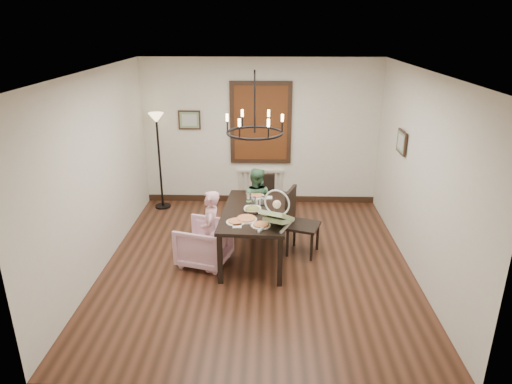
{
  "coord_description": "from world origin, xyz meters",
  "views": [
    {
      "loc": [
        0.16,
        -6.03,
        3.41
      ],
      "look_at": [
        -0.02,
        0.23,
        1.05
      ],
      "focal_mm": 32.0,
      "sensor_mm": 36.0,
      "label": 1
    }
  ],
  "objects_px": {
    "dining_table": "(255,216)",
    "chair_far": "(264,202)",
    "drinking_glass": "(254,201)",
    "chair_right": "(303,222)",
    "armchair": "(204,243)",
    "seated_man": "(256,208)",
    "baby_bouncer": "(277,214)",
    "floor_lamp": "(160,163)",
    "elderly_woman": "(211,238)"
  },
  "relations": [
    {
      "from": "floor_lamp",
      "to": "chair_right",
      "type": "bearing_deg",
      "value": -34.84
    },
    {
      "from": "chair_right",
      "to": "armchair",
      "type": "relative_size",
      "value": 1.48
    },
    {
      "from": "dining_table",
      "to": "chair_right",
      "type": "xyz_separation_m",
      "value": [
        0.74,
        0.16,
        -0.17
      ]
    },
    {
      "from": "baby_bouncer",
      "to": "chair_right",
      "type": "bearing_deg",
      "value": 82.38
    },
    {
      "from": "chair_right",
      "to": "floor_lamp",
      "type": "distance_m",
      "value": 3.18
    },
    {
      "from": "elderly_woman",
      "to": "baby_bouncer",
      "type": "height_order",
      "value": "baby_bouncer"
    },
    {
      "from": "baby_bouncer",
      "to": "armchair",
      "type": "bearing_deg",
      "value": -175.18
    },
    {
      "from": "elderly_woman",
      "to": "seated_man",
      "type": "height_order",
      "value": "elderly_woman"
    },
    {
      "from": "dining_table",
      "to": "chair_right",
      "type": "distance_m",
      "value": 0.77
    },
    {
      "from": "armchair",
      "to": "seated_man",
      "type": "distance_m",
      "value": 1.25
    },
    {
      "from": "chair_far",
      "to": "baby_bouncer",
      "type": "height_order",
      "value": "baby_bouncer"
    },
    {
      "from": "dining_table",
      "to": "drinking_glass",
      "type": "bearing_deg",
      "value": 99.71
    },
    {
      "from": "chair_right",
      "to": "armchair",
      "type": "height_order",
      "value": "chair_right"
    },
    {
      "from": "dining_table",
      "to": "chair_far",
      "type": "relative_size",
      "value": 1.89
    },
    {
      "from": "chair_far",
      "to": "seated_man",
      "type": "relative_size",
      "value": 0.92
    },
    {
      "from": "drinking_glass",
      "to": "floor_lamp",
      "type": "relative_size",
      "value": 0.07
    },
    {
      "from": "armchair",
      "to": "seated_man",
      "type": "height_order",
      "value": "seated_man"
    },
    {
      "from": "elderly_woman",
      "to": "dining_table",
      "type": "bearing_deg",
      "value": 119.25
    },
    {
      "from": "dining_table",
      "to": "baby_bouncer",
      "type": "height_order",
      "value": "baby_bouncer"
    },
    {
      "from": "chair_far",
      "to": "baby_bouncer",
      "type": "bearing_deg",
      "value": -88.36
    },
    {
      "from": "dining_table",
      "to": "chair_far",
      "type": "xyz_separation_m",
      "value": [
        0.12,
        1.16,
        -0.24
      ]
    },
    {
      "from": "seated_man",
      "to": "drinking_glass",
      "type": "bearing_deg",
      "value": 102.04
    },
    {
      "from": "drinking_glass",
      "to": "floor_lamp",
      "type": "bearing_deg",
      "value": 135.92
    },
    {
      "from": "chair_right",
      "to": "baby_bouncer",
      "type": "bearing_deg",
      "value": 168.29
    },
    {
      "from": "elderly_woman",
      "to": "floor_lamp",
      "type": "relative_size",
      "value": 0.55
    },
    {
      "from": "armchair",
      "to": "seated_man",
      "type": "relative_size",
      "value": 0.72
    },
    {
      "from": "armchair",
      "to": "elderly_woman",
      "type": "xyz_separation_m",
      "value": [
        0.13,
        -0.16,
        0.18
      ]
    },
    {
      "from": "dining_table",
      "to": "chair_far",
      "type": "height_order",
      "value": "chair_far"
    },
    {
      "from": "chair_right",
      "to": "floor_lamp",
      "type": "xyz_separation_m",
      "value": [
        -2.6,
        1.81,
        0.37
      ]
    },
    {
      "from": "drinking_glass",
      "to": "armchair",
      "type": "bearing_deg",
      "value": -152.53
    },
    {
      "from": "armchair",
      "to": "drinking_glass",
      "type": "height_order",
      "value": "drinking_glass"
    },
    {
      "from": "dining_table",
      "to": "floor_lamp",
      "type": "height_order",
      "value": "floor_lamp"
    },
    {
      "from": "dining_table",
      "to": "elderly_woman",
      "type": "height_order",
      "value": "elderly_woman"
    },
    {
      "from": "baby_bouncer",
      "to": "drinking_glass",
      "type": "distance_m",
      "value": 0.82
    },
    {
      "from": "chair_far",
      "to": "chair_right",
      "type": "distance_m",
      "value": 1.17
    },
    {
      "from": "chair_far",
      "to": "drinking_glass",
      "type": "distance_m",
      "value": 1.06
    },
    {
      "from": "drinking_glass",
      "to": "baby_bouncer",
      "type": "bearing_deg",
      "value": -65.29
    },
    {
      "from": "chair_right",
      "to": "armchair",
      "type": "bearing_deg",
      "value": 122.39
    },
    {
      "from": "seated_man",
      "to": "floor_lamp",
      "type": "distance_m",
      "value": 2.23
    },
    {
      "from": "chair_right",
      "to": "seated_man",
      "type": "relative_size",
      "value": 1.07
    },
    {
      "from": "chair_far",
      "to": "elderly_woman",
      "type": "distance_m",
      "value": 1.68
    },
    {
      "from": "seated_man",
      "to": "drinking_glass",
      "type": "height_order",
      "value": "seated_man"
    },
    {
      "from": "dining_table",
      "to": "floor_lamp",
      "type": "distance_m",
      "value": 2.71
    },
    {
      "from": "elderly_woman",
      "to": "baby_bouncer",
      "type": "distance_m",
      "value": 1.06
    },
    {
      "from": "chair_far",
      "to": "seated_man",
      "type": "distance_m",
      "value": 0.38
    },
    {
      "from": "drinking_glass",
      "to": "elderly_woman",
      "type": "bearing_deg",
      "value": -137.64
    },
    {
      "from": "armchair",
      "to": "chair_far",
      "type": "bearing_deg",
      "value": 163.17
    },
    {
      "from": "seated_man",
      "to": "baby_bouncer",
      "type": "xyz_separation_m",
      "value": [
        0.32,
        -1.35,
        0.47
      ]
    },
    {
      "from": "seated_man",
      "to": "elderly_woman",
      "type": "bearing_deg",
      "value": 75.48
    },
    {
      "from": "chair_far",
      "to": "seated_man",
      "type": "bearing_deg",
      "value": -115.08
    }
  ]
}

